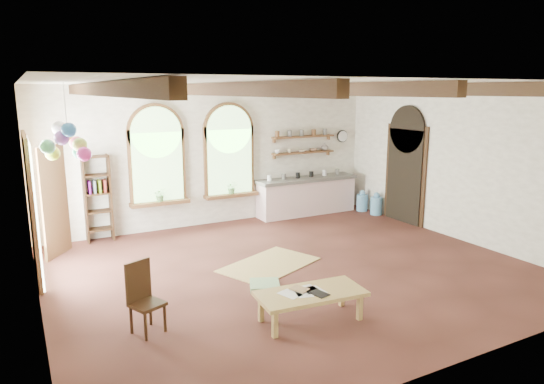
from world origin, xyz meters
TOP-DOWN VIEW (x-y plane):
  - floor at (0.00, 0.00)m, footprint 8.00×8.00m
  - ceiling_beams at (0.00, 0.00)m, footprint 6.20×6.80m
  - window_left at (-1.40, 3.43)m, footprint 1.30×0.28m
  - window_right at (0.30, 3.43)m, footprint 1.30×0.28m
  - left_doorway at (-3.95, 1.80)m, footprint 0.10×1.90m
  - right_doorway at (3.95, 1.50)m, footprint 0.10×1.30m
  - kitchen_counter at (2.30, 3.20)m, footprint 2.68×0.62m
  - wall_shelf_lower at (2.30, 3.38)m, footprint 1.70×0.24m
  - wall_shelf_upper at (2.30, 3.38)m, footprint 1.70×0.24m
  - wall_clock at (3.55, 3.45)m, footprint 0.32×0.04m
  - bookshelf at (-2.70, 3.32)m, footprint 0.53×0.32m
  - coffee_table at (-0.76, -1.80)m, footprint 1.52×0.81m
  - side_chair at (-2.81, -1.07)m, footprint 0.49×0.49m
  - floor_mat at (-0.26, 0.36)m, footprint 2.02×1.66m
  - floor_cushion at (-0.80, -0.50)m, footprint 0.61×0.61m
  - water_jug_a at (3.75, 2.78)m, footprint 0.28×0.28m
  - water_jug_b at (3.82, 2.30)m, footprint 0.30×0.30m
  - balloon_cluster at (-3.41, 0.80)m, footprint 0.68×0.76m
  - table_book at (-0.95, -1.72)m, footprint 0.26×0.30m
  - tablet at (-0.71, -1.92)m, footprint 0.23×0.29m
  - potted_plant_left at (-1.40, 3.32)m, footprint 0.27×0.23m
  - potted_plant_right at (0.30, 3.32)m, footprint 0.27×0.23m
  - shelf_cup_a at (1.55, 3.38)m, footprint 0.12×0.10m
  - shelf_cup_b at (1.90, 3.38)m, footprint 0.10×0.10m
  - shelf_bowl_a at (2.25, 3.38)m, footprint 0.22×0.22m
  - shelf_bowl_b at (2.60, 3.38)m, footprint 0.20×0.20m
  - shelf_vase at (2.95, 3.38)m, footprint 0.18×0.18m

SIDE VIEW (x-z plane):
  - floor at x=0.00m, z-range 0.00..0.00m
  - floor_mat at x=-0.26m, z-range 0.00..0.02m
  - floor_cushion at x=-0.80m, z-range 0.00..0.08m
  - water_jug_a at x=3.75m, z-range -0.04..0.51m
  - water_jug_b at x=3.82m, z-range -0.04..0.54m
  - side_chair at x=-2.81m, z-range -0.20..0.74m
  - coffee_table at x=-0.76m, z-range 0.16..0.58m
  - tablet at x=-0.71m, z-range 0.42..0.43m
  - table_book at x=-0.95m, z-range 0.42..0.44m
  - kitchen_counter at x=2.30m, z-range 0.01..0.95m
  - potted_plant_left at x=-1.40m, z-range 0.70..1.00m
  - potted_plant_right at x=0.30m, z-range 0.70..1.00m
  - bookshelf at x=-2.70m, z-range 0.00..1.80m
  - right_doorway at x=3.95m, z-range -0.10..2.30m
  - left_doorway at x=-3.95m, z-range -0.10..2.40m
  - wall_shelf_lower at x=2.30m, z-range 1.53..1.57m
  - shelf_bowl_a at x=2.25m, z-range 1.57..1.62m
  - shelf_bowl_b at x=2.60m, z-range 1.57..1.63m
  - shelf_cup_b at x=1.90m, z-range 1.57..1.66m
  - shelf_cup_a at x=1.55m, z-range 1.57..1.67m
  - window_left at x=-1.40m, z-range 0.53..2.73m
  - window_right at x=0.30m, z-range 0.53..2.73m
  - shelf_vase at x=2.95m, z-range 1.57..1.76m
  - wall_clock at x=3.55m, z-range 1.74..2.06m
  - wall_shelf_upper at x=2.30m, z-range 1.93..1.97m
  - balloon_cluster at x=-3.41m, z-range 1.76..2.90m
  - ceiling_beams at x=0.00m, z-range 3.01..3.19m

